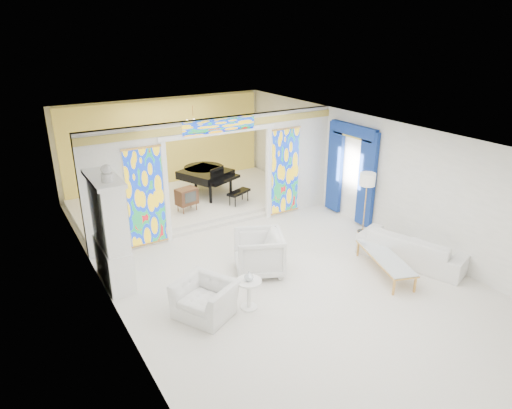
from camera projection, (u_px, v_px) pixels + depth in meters
floor at (258, 257)px, 10.90m from camera, size 12.00×12.00×0.00m
ceiling at (259, 133)px, 9.80m from camera, size 7.00×12.00×0.02m
wall_back at (165, 143)px, 15.14m from camera, size 7.00×0.02×3.00m
wall_left at (101, 231)px, 8.68m from camera, size 0.02×12.00×3.00m
wall_right at (372, 174)px, 12.03m from camera, size 0.02×12.00×3.00m
partition_wall at (219, 169)px, 11.89m from camera, size 7.00×0.22×3.00m
stained_glass_left at (146, 197)px, 10.96m from camera, size 0.90×0.04×2.40m
stained_glass_right at (285, 171)px, 12.90m from camera, size 0.90×0.04×2.40m
stained_glass_transom at (219, 126)px, 11.38m from camera, size 2.00×0.04×0.34m
alcove_platform at (190, 200)px, 14.14m from camera, size 6.80×3.80×0.18m
gold_curtain_back at (166, 144)px, 15.04m from camera, size 6.70×0.10×2.90m
chandelier at (193, 121)px, 13.25m from camera, size 0.48×0.48×0.30m
blue_drapes at (351, 165)px, 12.51m from camera, size 0.14×1.85×2.65m
china_cabinet at (110, 232)px, 9.41m from camera, size 0.56×1.46×2.72m
armchair_left at (205, 299)px, 8.61m from camera, size 1.32×1.37×0.69m
armchair_right at (259, 253)px, 10.05m from camera, size 1.36×1.35×0.95m
sofa at (412, 248)px, 10.56m from camera, size 1.70×2.61×0.71m
side_table at (249, 290)px, 8.78m from camera, size 0.63×0.63×0.62m
vase at (249, 276)px, 8.67m from camera, size 0.22×0.22×0.19m
coffee_table at (385, 258)px, 10.05m from camera, size 1.14×1.95×0.42m
floor_lamp at (367, 182)px, 11.67m from camera, size 0.45×0.45×1.65m
grand_piano at (206, 173)px, 14.29m from camera, size 1.79×2.70×0.96m
tv_console at (187, 196)px, 12.97m from camera, size 0.65×0.50×0.67m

